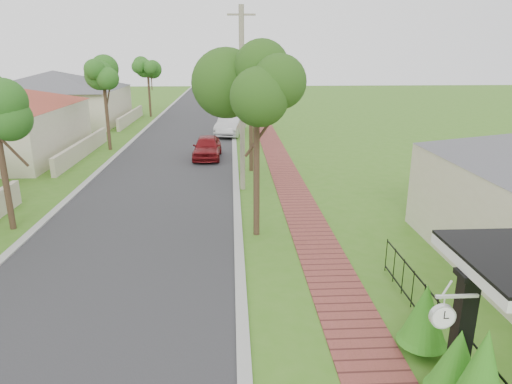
# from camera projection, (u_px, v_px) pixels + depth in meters

# --- Properties ---
(ground) EXTENTS (160.00, 160.00, 0.00)m
(ground) POSITION_uv_depth(u_px,v_px,m) (212.00, 366.00, 9.30)
(ground) COLOR #3D721B
(ground) RESTS_ON ground
(road) EXTENTS (7.00, 120.00, 0.02)m
(road) POSITION_uv_depth(u_px,v_px,m) (176.00, 155.00, 28.23)
(road) COLOR #28282B
(road) RESTS_ON ground
(kerb_right) EXTENTS (0.30, 120.00, 0.10)m
(kerb_right) POSITION_uv_depth(u_px,v_px,m) (235.00, 155.00, 28.42)
(kerb_right) COLOR #9E9E99
(kerb_right) RESTS_ON ground
(kerb_left) EXTENTS (0.30, 120.00, 0.10)m
(kerb_left) POSITION_uv_depth(u_px,v_px,m) (116.00, 156.00, 28.04)
(kerb_left) COLOR #9E9E99
(kerb_left) RESTS_ON ground
(sidewalk) EXTENTS (1.50, 120.00, 0.03)m
(sidewalk) POSITION_uv_depth(u_px,v_px,m) (276.00, 154.00, 28.55)
(sidewalk) COLOR brown
(sidewalk) RESTS_ON ground
(porch_post) EXTENTS (0.48, 0.48, 2.52)m
(porch_post) POSITION_uv_depth(u_px,v_px,m) (460.00, 342.00, 8.25)
(porch_post) COLOR black
(porch_post) RESTS_ON ground
(picket_fence) EXTENTS (0.03, 8.02, 1.00)m
(picket_fence) POSITION_uv_depth(u_px,v_px,m) (450.00, 336.00, 9.40)
(picket_fence) COLOR black
(picket_fence) RESTS_ON ground
(street_trees) EXTENTS (10.70, 37.65, 5.89)m
(street_trees) POSITION_uv_depth(u_px,v_px,m) (185.00, 75.00, 33.43)
(street_trees) COLOR #382619
(street_trees) RESTS_ON ground
(hedge_row) EXTENTS (0.93, 4.81, 2.08)m
(hedge_row) POSITION_uv_depth(u_px,v_px,m) (471.00, 379.00, 7.69)
(hedge_row) COLOR #327116
(hedge_row) RESTS_ON ground
(far_house_grey) EXTENTS (15.56, 15.56, 4.60)m
(far_house_grey) POSITION_uv_depth(u_px,v_px,m) (56.00, 97.00, 40.28)
(far_house_grey) COLOR beige
(far_house_grey) RESTS_ON ground
(parked_car_red) EXTENTS (1.69, 3.99, 1.35)m
(parked_car_red) POSITION_uv_depth(u_px,v_px,m) (207.00, 147.00, 27.29)
(parked_car_red) COLOR maroon
(parked_car_red) RESTS_ON ground
(parked_car_white) EXTENTS (2.53, 5.01, 1.58)m
(parked_car_white) POSITION_uv_depth(u_px,v_px,m) (230.00, 125.00, 34.90)
(parked_car_white) COLOR #BCBCBE
(parked_car_white) RESTS_ON ground
(near_tree) EXTENTS (2.37, 2.37, 6.09)m
(near_tree) POSITION_uv_depth(u_px,v_px,m) (256.00, 93.00, 14.62)
(near_tree) COLOR #382619
(near_tree) RESTS_ON ground
(utility_pole) EXTENTS (1.20, 0.24, 8.04)m
(utility_pole) POSITION_uv_depth(u_px,v_px,m) (242.00, 101.00, 20.13)
(utility_pole) COLOR gray
(utility_pole) RESTS_ON ground
(station_clock) EXTENTS (0.78, 0.13, 0.61)m
(station_clock) POSITION_uv_depth(u_px,v_px,m) (443.00, 315.00, 7.59)
(station_clock) COLOR silver
(station_clock) RESTS_ON ground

